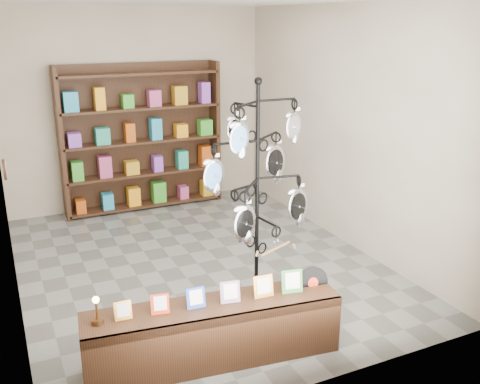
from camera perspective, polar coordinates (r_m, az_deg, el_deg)
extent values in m
plane|color=slate|center=(6.51, -4.53, -7.58)|extent=(5.00, 5.00, 0.00)
plane|color=#C4B39E|center=(8.37, -10.93, 8.67)|extent=(4.00, 0.00, 4.00)
plane|color=#C4B39E|center=(3.86, 8.22, -1.83)|extent=(4.00, 0.00, 4.00)
plane|color=#C4B39E|center=(5.67, -24.20, 3.13)|extent=(0.00, 5.00, 5.00)
plane|color=#C4B39E|center=(6.95, 10.87, 6.85)|extent=(0.00, 5.00, 5.00)
cylinder|color=black|center=(5.68, 1.72, -11.38)|extent=(0.59, 0.59, 0.03)
cylinder|color=black|center=(5.23, 1.83, -0.78)|extent=(0.05, 0.05, 2.24)
sphere|color=black|center=(4.98, 1.97, 11.75)|extent=(0.07, 0.07, 0.07)
ellipsoid|color=silver|center=(5.53, 0.07, -4.30)|extent=(0.12, 0.07, 0.23)
cube|color=#AC7447|center=(5.13, 3.85, -6.01)|extent=(0.40, 0.18, 0.04)
cube|color=black|center=(4.69, -2.83, -14.73)|extent=(2.20, 0.71, 0.53)
cube|color=orange|center=(4.41, -12.40, -12.23)|extent=(0.14, 0.07, 0.16)
cube|color=red|center=(4.43, -8.54, -11.73)|extent=(0.15, 0.07, 0.17)
cube|color=#263FA5|center=(4.48, -4.75, -11.19)|extent=(0.16, 0.07, 0.18)
cube|color=#E54C33|center=(4.54, -1.07, -10.62)|extent=(0.17, 0.08, 0.19)
cube|color=orange|center=(4.62, 2.48, -10.02)|extent=(0.18, 0.08, 0.20)
cube|color=#337233|center=(4.71, 5.55, -9.46)|extent=(0.19, 0.08, 0.21)
cylinder|color=black|center=(4.87, 7.78, -9.56)|extent=(0.30, 0.10, 0.29)
cylinder|color=red|center=(4.86, 7.80, -9.57)|extent=(0.10, 0.04, 0.10)
cylinder|color=#4F2F16|center=(4.43, -14.94, -13.16)|extent=(0.10, 0.10, 0.04)
cylinder|color=#4F2F16|center=(4.39, -15.03, -12.16)|extent=(0.02, 0.02, 0.14)
sphere|color=#FFBF59|center=(4.34, -15.14, -11.04)|extent=(0.06, 0.06, 0.06)
cube|color=black|center=(8.39, -10.67, 5.92)|extent=(2.40, 0.04, 2.20)
cube|color=black|center=(8.03, -18.55, 4.77)|extent=(0.06, 0.36, 2.20)
cube|color=black|center=(8.60, -2.74, 6.50)|extent=(0.06, 0.36, 2.20)
cube|color=black|center=(8.51, -9.99, -1.20)|extent=(2.36, 0.36, 0.04)
cube|color=black|center=(8.36, -10.17, 2.04)|extent=(2.36, 0.36, 0.03)
cube|color=black|center=(8.25, -10.36, 5.38)|extent=(2.36, 0.36, 0.04)
cube|color=black|center=(8.15, -10.56, 8.81)|extent=(2.36, 0.36, 0.04)
cube|color=black|center=(8.09, -10.76, 12.31)|extent=(2.36, 0.36, 0.04)
cylinder|color=black|center=(6.52, -23.84, 2.20)|extent=(0.03, 0.24, 0.24)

